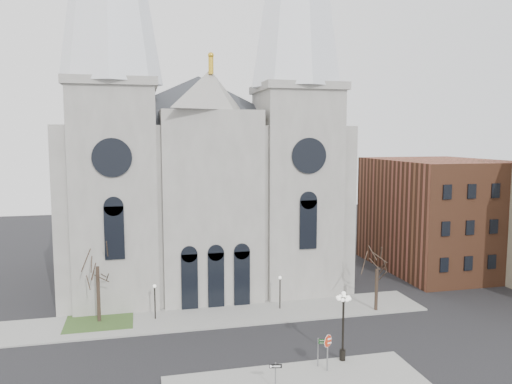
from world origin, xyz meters
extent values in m
plane|color=black|center=(0.00, 0.00, 0.00)|extent=(160.00, 160.00, 0.00)
cube|color=gray|center=(0.00, 11.00, 0.07)|extent=(40.00, 6.00, 0.14)
cube|color=#324F22|center=(-11.00, 12.00, 0.09)|extent=(6.00, 5.00, 0.18)
cube|color=gray|center=(0.00, 26.00, 9.00)|extent=(30.00, 24.00, 18.00)
pyramid|color=#2D3035|center=(0.00, 26.00, 24.00)|extent=(33.00, 26.40, 6.00)
cube|color=gray|center=(-9.50, 17.50, 11.00)|extent=(8.00, 8.00, 22.00)
cylinder|color=black|center=(-9.50, 13.45, 15.00)|extent=(3.60, 0.30, 3.60)
cube|color=gray|center=(9.50, 17.50, 11.00)|extent=(8.00, 8.00, 22.00)
cylinder|color=black|center=(9.50, 13.45, 15.00)|extent=(3.60, 0.30, 3.60)
cube|color=gray|center=(0.00, 16.00, 9.75)|extent=(10.00, 5.00, 19.50)
pyramid|color=gray|center=(0.00, 16.00, 21.50)|extent=(11.00, 5.00, 4.00)
cube|color=brown|center=(30.00, 22.00, 7.00)|extent=(14.00, 18.00, 14.00)
cylinder|color=black|center=(-11.00, 12.00, 2.62)|extent=(0.32, 0.32, 5.25)
cylinder|color=black|center=(15.00, 9.00, 2.10)|extent=(0.32, 0.32, 4.20)
cylinder|color=black|center=(-6.00, 11.50, 1.64)|extent=(0.12, 0.12, 3.00)
sphere|color=white|center=(-6.00, 11.50, 3.24)|extent=(0.32, 0.32, 0.32)
cylinder|color=black|center=(6.00, 11.50, 1.64)|extent=(0.12, 0.12, 3.00)
sphere|color=white|center=(6.00, 11.50, 3.24)|extent=(0.32, 0.32, 0.32)
cylinder|color=slate|center=(5.72, -1.84, 1.46)|extent=(0.10, 0.10, 2.63)
cylinder|color=red|center=(5.72, -1.84, 2.37)|extent=(0.90, 0.25, 0.92)
cylinder|color=white|center=(5.72, -1.84, 2.37)|extent=(0.96, 0.25, 0.98)
cube|color=white|center=(5.72, -1.84, 2.52)|extent=(0.49, 0.14, 0.11)
cube|color=white|center=(5.72, -1.84, 2.22)|extent=(0.56, 0.15, 0.11)
cylinder|color=black|center=(7.47, -0.50, 2.50)|extent=(0.16, 0.16, 4.72)
cylinder|color=black|center=(7.47, -0.50, 0.55)|extent=(0.45, 0.45, 0.82)
sphere|color=white|center=(7.47, -0.50, 5.32)|extent=(0.33, 0.33, 0.33)
cylinder|color=slate|center=(1.33, -3.70, 1.11)|extent=(0.08, 0.08, 1.94)
cube|color=black|center=(1.33, -3.70, 1.85)|extent=(0.84, 0.20, 0.28)
cylinder|color=slate|center=(5.30, -1.02, 1.21)|extent=(0.09, 0.09, 2.15)
cube|color=#0C5A11|center=(5.62, -1.14, 2.14)|extent=(0.58, 0.23, 0.15)
cube|color=#0C5A11|center=(5.62, -1.14, 1.95)|extent=(0.58, 0.23, 0.15)
camera|label=1|loc=(-7.14, -34.01, 16.96)|focal=35.00mm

